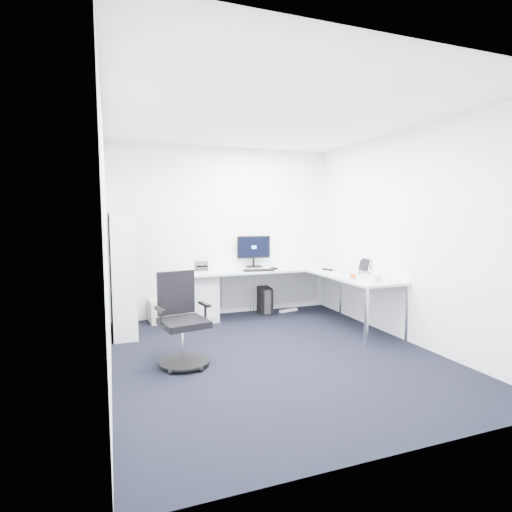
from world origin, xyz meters
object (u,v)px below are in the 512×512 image
object	(u,v)px
l_desk	(273,296)
laptop	(352,265)
monitor	(254,251)
bookshelf	(122,275)
task_chair	(184,320)

from	to	relation	value
l_desk	laptop	xyz separation A→B (m)	(1.03, -0.56, 0.50)
monitor	laptop	world-z (taller)	monitor
monitor	laptop	size ratio (longest dim) A/B	1.64
l_desk	monitor	world-z (taller)	monitor
laptop	monitor	bearing A→B (deg)	143.40
l_desk	bookshelf	xyz separation A→B (m)	(-2.17, 0.05, 0.44)
task_chair	monitor	world-z (taller)	monitor
l_desk	monitor	size ratio (longest dim) A/B	4.70
task_chair	l_desk	bearing A→B (deg)	29.67
l_desk	task_chair	world-z (taller)	task_chair
l_desk	laptop	size ratio (longest dim) A/B	7.72
laptop	l_desk	bearing A→B (deg)	160.59
l_desk	monitor	xyz separation A→B (m)	(-0.09, 0.59, 0.65)
l_desk	task_chair	xyz separation A→B (m)	(-1.61, -1.39, 0.12)
monitor	task_chair	bearing A→B (deg)	-122.45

